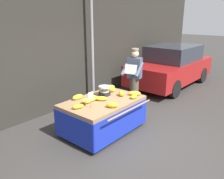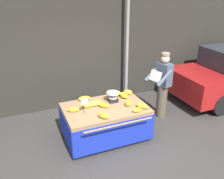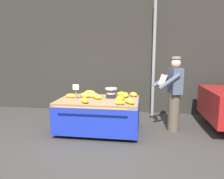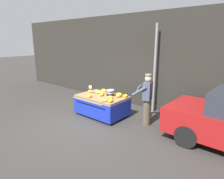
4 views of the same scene
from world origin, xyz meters
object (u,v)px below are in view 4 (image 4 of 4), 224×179
Objects in this scene: banana_bunch_4 at (119,94)px; banana_bunch_10 at (104,90)px; price_sign at (90,88)px; vendor_person at (147,100)px; weighing_scale at (110,93)px; street_pole at (155,70)px; banana_bunch_11 at (111,100)px; banana_bunch_8 at (125,96)px; banana_bunch_6 at (102,94)px; banana_bunch_5 at (110,97)px; banana_bunch_3 at (119,95)px; banana_cart at (102,101)px; banana_bunch_7 at (101,93)px; banana_bunch_1 at (97,92)px; banana_bunch_0 at (90,91)px; banana_bunch_2 at (104,100)px; banana_bunch_9 at (90,96)px.

banana_bunch_10 reaches higher than banana_bunch_4.
vendor_person is (2.17, 0.44, -0.14)m from price_sign.
weighing_scale is at bearing 21.52° from price_sign.
street_pole is 11.35× the size of banana_bunch_11.
banana_bunch_4 is at bearing 108.27° from banana_bunch_11.
street_pole is 15.39× the size of banana_bunch_8.
banana_bunch_8 is at bearing 25.90° from weighing_scale.
banana_bunch_6 is 1.22× the size of banana_bunch_8.
banana_bunch_5 is 0.98× the size of banana_bunch_8.
street_pole is 12.59× the size of banana_bunch_6.
street_pole is 1.63m from banana_bunch_4.
vendor_person is at bearing 3.21° from banana_bunch_3.
banana_cart is 0.62m from banana_bunch_10.
banana_bunch_7 is 0.98m from banana_bunch_8.
banana_bunch_1 and banana_bunch_4 have the same top height.
banana_cart is 0.84m from banana_bunch_11.
banana_bunch_3 is (1.26, 0.21, 0.02)m from banana_bunch_0.
price_sign reaches higher than banana_bunch_4.
vendor_person reaches higher than banana_bunch_8.
vendor_person is (1.71, 0.31, 0.06)m from banana_bunch_6.
banana_bunch_5 is (0.25, -0.31, -0.06)m from weighing_scale.
price_sign is at bearing -158.48° from weighing_scale.
banana_bunch_10 is (-0.30, 0.45, 0.01)m from banana_bunch_6.
vendor_person is (1.11, 0.06, 0.05)m from banana_bunch_3.
weighing_scale is at bearing -164.93° from banana_bunch_3.
banana_bunch_0 is 1.03× the size of banana_bunch_4.
street_pole is 14.14× the size of banana_bunch_4.
vendor_person reaches higher than banana_bunch_2.
banana_bunch_1 is 0.19m from banana_bunch_7.
banana_bunch_5 is (0.87, -0.26, 0.00)m from banana_bunch_1.
banana_bunch_8 is (0.50, 0.24, -0.07)m from weighing_scale.
banana_bunch_9 is at bearing -127.85° from banana_bunch_4.
banana_bunch_3 reaches higher than banana_cart.
banana_bunch_0 is 1.49m from banana_bunch_8.
price_sign reaches higher than banana_bunch_8.
banana_bunch_2 is at bearing -103.90° from banana_bunch_8.
weighing_scale is 0.63m from banana_bunch_1.
banana_bunch_8 is (0.79, 0.41, 0.00)m from banana_bunch_6.
weighing_scale is 1.23× the size of banana_bunch_1.
vendor_person is at bearing 21.23° from banana_bunch_5.
banana_bunch_10 is (-0.83, 0.60, -0.00)m from banana_bunch_5.
banana_bunch_4 is 0.14× the size of vendor_person.
banana_bunch_0 is 1.28m from banana_bunch_3.
banana_bunch_1 is 0.86× the size of banana_bunch_6.
banana_bunch_5 is (1.19, -0.19, 0.01)m from banana_bunch_0.
banana_cart is 0.67m from price_sign.
weighing_scale reaches higher than banana_bunch_1.
banana_bunch_9 is at bearing -45.37° from banana_bunch_0.
street_pole reaches higher than price_sign.
price_sign reaches higher than banana_bunch_2.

